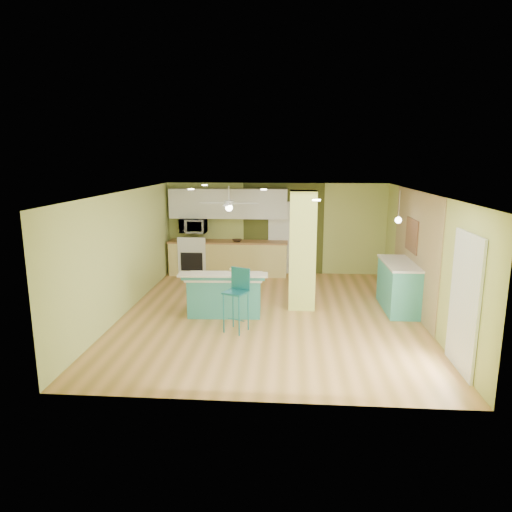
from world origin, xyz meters
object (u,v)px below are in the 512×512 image
at_px(canister, 234,273).
at_px(fruit_bowl, 237,241).
at_px(peninsula, 225,294).
at_px(bar_stool, 238,289).
at_px(side_counter, 399,286).

bearing_deg(canister, fruit_bowl, 95.41).
distance_m(peninsula, canister, 0.51).
bearing_deg(fruit_bowl, peninsula, -87.95).
xyz_separation_m(bar_stool, canister, (-0.18, 0.81, 0.11)).
bearing_deg(peninsula, canister, -23.87).
bearing_deg(canister, bar_stool, -77.49).
height_order(peninsula, canister, canister).
relative_size(fruit_bowl, canister, 1.57).
bearing_deg(side_counter, canister, -169.40).
relative_size(peninsula, fruit_bowl, 6.61).
xyz_separation_m(side_counter, fruit_bowl, (-3.74, 2.59, 0.46)).
distance_m(peninsula, bar_stool, 1.03).
bearing_deg(canister, peninsula, 158.91).
relative_size(side_counter, canister, 9.35).
distance_m(bar_stool, fruit_bowl, 4.08).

